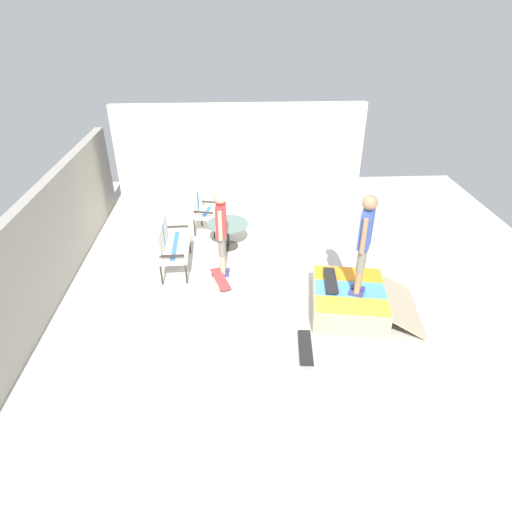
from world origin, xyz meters
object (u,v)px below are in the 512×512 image
at_px(skate_ramp, 350,300).
at_px(patio_chair_near_house, 202,208).
at_px(person_watching, 221,228).
at_px(skateboard_on_ramp, 331,280).
at_px(patio_table, 228,230).
at_px(skateboard_spare, 306,348).
at_px(patio_bench, 169,242).
at_px(person_skater, 365,238).
at_px(skateboard_by_bench, 221,279).

relative_size(skate_ramp, patio_chair_near_house, 2.00).
xyz_separation_m(skate_ramp, person_watching, (1.32, 2.24, 0.80)).
bearing_deg(skate_ramp, skateboard_on_ramp, 65.91).
bearing_deg(patio_table, skateboard_on_ramp, -141.59).
bearing_deg(skateboard_spare, skateboard_on_ramp, -27.15).
xyz_separation_m(skate_ramp, skateboard_on_ramp, (0.15, 0.34, 0.32)).
distance_m(patio_bench, person_skater, 3.87).
xyz_separation_m(person_skater, skateboard_spare, (-0.90, 0.99, -1.43)).
bearing_deg(person_watching, skate_ramp, -120.50).
height_order(skate_ramp, skateboard_spare, skate_ramp).
bearing_deg(skateboard_by_bench, patio_chair_near_house, 11.45).
height_order(patio_table, skateboard_by_bench, patio_table).
xyz_separation_m(person_watching, skateboard_on_ramp, (-1.17, -1.90, -0.49)).
height_order(patio_table, skateboard_on_ramp, patio_table).
relative_size(skate_ramp, person_watching, 1.16).
bearing_deg(skateboard_by_bench, skate_ramp, -113.32).
bearing_deg(skateboard_spare, person_skater, -47.91).
relative_size(patio_chair_near_house, person_watching, 0.58).
height_order(skate_ramp, patio_table, patio_table).
relative_size(person_watching, skateboard_spare, 2.16).
bearing_deg(patio_chair_near_house, skate_ramp, -139.36).
relative_size(patio_table, skateboard_on_ramp, 1.10).
distance_m(patio_bench, skateboard_spare, 3.54).
relative_size(patio_bench, skateboard_on_ramp, 1.54).
height_order(person_skater, skateboard_spare, person_skater).
relative_size(skateboard_by_bench, skateboard_spare, 1.01).
height_order(skateboard_by_bench, skateboard_on_ramp, skateboard_on_ramp).
bearing_deg(patio_chair_near_house, person_skater, -139.61).
height_order(person_skater, skateboard_on_ramp, person_skater).
distance_m(skateboard_spare, skateboard_on_ramp, 1.37).
height_order(person_skater, skateboard_by_bench, person_skater).
bearing_deg(skateboard_spare, patio_table, 19.47).
bearing_deg(patio_bench, person_watching, -104.03).
height_order(skate_ramp, person_watching, person_watching).
bearing_deg(person_skater, patio_table, 41.10).
bearing_deg(patio_chair_near_house, person_watching, -165.18).
bearing_deg(patio_chair_near_house, skateboard_on_ramp, -141.71).
bearing_deg(skateboard_spare, person_watching, 29.45).
xyz_separation_m(patio_bench, skateboard_by_bench, (-0.60, -1.01, -0.53)).
height_order(patio_bench, skateboard_by_bench, patio_bench).
xyz_separation_m(patio_bench, patio_chair_near_house, (1.60, -0.57, -0.00)).
height_order(person_watching, skateboard_by_bench, person_watching).
relative_size(skate_ramp, patio_table, 2.27).
bearing_deg(skateboard_spare, skateboard_by_bench, 34.35).
bearing_deg(person_watching, skateboard_on_ramp, -121.56).
height_order(skateboard_by_bench, skateboard_spare, same).
bearing_deg(patio_chair_near_house, patio_bench, 160.48).
xyz_separation_m(skate_ramp, person_skater, (-0.10, -0.06, 1.28)).
xyz_separation_m(patio_bench, skateboard_spare, (-2.58, -2.37, -0.53)).
height_order(patio_bench, skateboard_spare, patio_bench).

